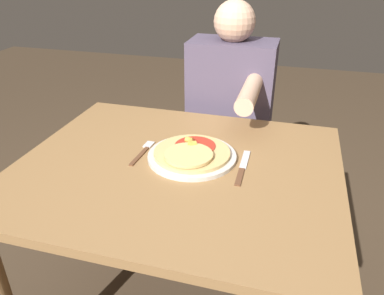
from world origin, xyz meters
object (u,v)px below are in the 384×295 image
(plate, at_px, (192,156))
(person_diner, at_px, (230,111))
(pizza, at_px, (191,153))
(fork, at_px, (143,151))
(knife, at_px, (242,168))
(dining_table, at_px, (178,195))

(plate, height_order, person_diner, person_diner)
(pizza, distance_m, fork, 0.17)
(plate, xyz_separation_m, person_diner, (0.03, 0.57, -0.06))
(knife, bearing_deg, fork, 177.11)
(plate, xyz_separation_m, pizza, (-0.00, -0.01, 0.02))
(dining_table, relative_size, person_diner, 0.88)
(fork, bearing_deg, dining_table, -20.53)
(dining_table, xyz_separation_m, plate, (0.04, 0.06, 0.13))
(pizza, bearing_deg, person_diner, 87.13)
(plate, distance_m, knife, 0.18)
(dining_table, height_order, person_diner, person_diner)
(plate, bearing_deg, person_diner, 87.14)
(plate, distance_m, fork, 0.17)
(knife, bearing_deg, pizza, 174.99)
(fork, distance_m, person_diner, 0.61)
(dining_table, distance_m, knife, 0.24)
(fork, relative_size, knife, 0.80)
(plate, height_order, fork, plate)
(dining_table, relative_size, fork, 5.92)
(dining_table, bearing_deg, knife, 9.35)
(person_diner, bearing_deg, pizza, -92.87)
(plate, bearing_deg, fork, -178.77)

